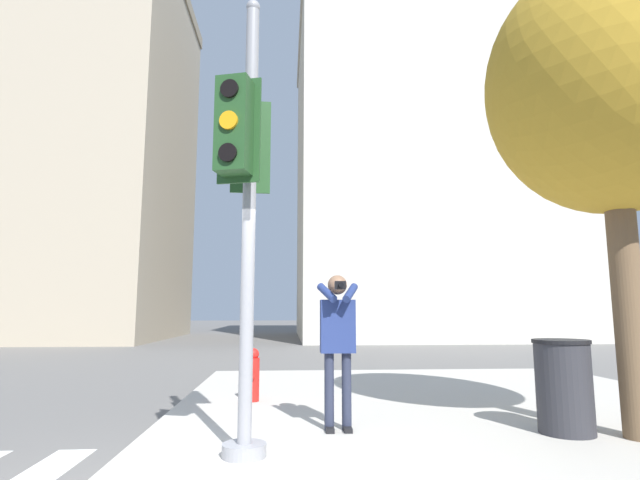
{
  "coord_description": "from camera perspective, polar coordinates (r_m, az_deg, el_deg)",
  "views": [
    {
      "loc": [
        1.07,
        -4.14,
        1.51
      ],
      "look_at": [
        1.44,
        1.4,
        2.3
      ],
      "focal_mm": 28.0,
      "sensor_mm": 36.0,
      "label": 1
    }
  ],
  "objects": [
    {
      "name": "sidewalk_corner",
      "position": [
        8.15,
        14.33,
        -17.93
      ],
      "size": [
        8.0,
        8.0,
        0.18
      ],
      "color": "#BCB7AD",
      "rests_on": "ground_plane"
    },
    {
      "name": "traffic_signal_pole",
      "position": [
        5.05,
        -8.54,
        6.57
      ],
      "size": [
        0.5,
        1.19,
        4.57
      ],
      "color": "#939399",
      "rests_on": "sidewalk_corner"
    },
    {
      "name": "trash_bin",
      "position": [
        6.38,
        26.09,
        -14.74
      ],
      "size": [
        0.62,
        0.62,
        1.02
      ],
      "color": "#2D2D33",
      "rests_on": "sidewalk_corner"
    },
    {
      "name": "building_left",
      "position": [
        33.1,
        -28.67,
        9.13
      ],
      "size": [
        14.78,
        12.79,
        21.51
      ],
      "color": "tan",
      "rests_on": "ground_plane"
    },
    {
      "name": "fire_hydrant",
      "position": [
        7.82,
        -7.68,
        -15.02
      ],
      "size": [
        0.19,
        0.25,
        0.78
      ],
      "color": "red",
      "rests_on": "sidewalk_corner"
    },
    {
      "name": "person_photographer",
      "position": [
        5.88,
        2.04,
        -10.75
      ],
      "size": [
        0.5,
        0.53,
        1.75
      ],
      "color": "black",
      "rests_on": "sidewalk_corner"
    },
    {
      "name": "building_right",
      "position": [
        31.72,
        12.31,
        6.97
      ],
      "size": [
        16.1,
        13.9,
        19.33
      ],
      "color": "beige",
      "rests_on": "ground_plane"
    },
    {
      "name": "street_tree",
      "position": [
        6.94,
        30.15,
        14.92
      ],
      "size": [
        2.76,
        2.76,
        5.47
      ],
      "color": "brown",
      "rests_on": "sidewalk_corner"
    }
  ]
}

